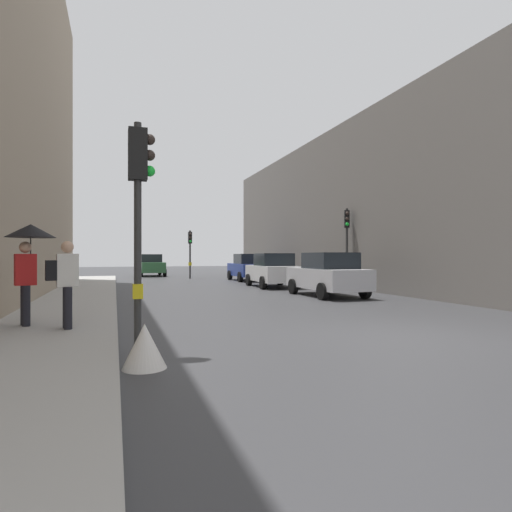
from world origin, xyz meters
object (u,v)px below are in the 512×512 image
object	(u,v)px
pedestrian_with_umbrella	(29,246)
pedestrian_with_black_backpack	(65,279)
car_white_compact	(272,270)
warning_sign_triangle	(144,346)
traffic_light_near_left	(139,195)
traffic_light_far_median	(190,245)
car_green_estate	(151,265)
car_silver_hatchback	(328,274)
traffic_light_mid_street	(347,234)
car_blue_van	(248,267)

from	to	relation	value
pedestrian_with_umbrella	pedestrian_with_black_backpack	bearing A→B (deg)	-42.80
car_white_compact	warning_sign_triangle	size ratio (longest dim) A/B	6.57
traffic_light_near_left	pedestrian_with_umbrella	size ratio (longest dim) A/B	1.78
traffic_light_far_median	car_green_estate	world-z (taller)	traffic_light_far_median
pedestrian_with_black_backpack	warning_sign_triangle	size ratio (longest dim) A/B	2.72
car_silver_hatchback	car_white_compact	world-z (taller)	same
traffic_light_mid_street	pedestrian_with_umbrella	size ratio (longest dim) A/B	1.84
car_green_estate	car_blue_van	bearing A→B (deg)	-57.51
car_blue_van	warning_sign_triangle	distance (m)	21.88
car_white_compact	car_blue_van	xyz separation A→B (m)	(0.52, 5.91, 0.00)
car_green_estate	car_white_compact	size ratio (longest dim) A/B	1.00
car_green_estate	pedestrian_with_black_backpack	xyz separation A→B (m)	(-3.73, -26.10, 0.29)
pedestrian_with_umbrella	warning_sign_triangle	bearing A→B (deg)	-60.24
pedestrian_with_umbrella	pedestrian_with_black_backpack	world-z (taller)	pedestrian_with_umbrella
car_white_compact	car_blue_van	size ratio (longest dim) A/B	1.01
traffic_light_mid_street	car_silver_hatchback	bearing A→B (deg)	-131.88
traffic_light_far_median	traffic_light_near_left	size ratio (longest dim) A/B	0.91
car_green_estate	pedestrian_with_umbrella	bearing A→B (deg)	-100.04
traffic_light_near_left	car_silver_hatchback	size ratio (longest dim) A/B	0.90
traffic_light_far_median	car_white_compact	world-z (taller)	traffic_light_far_median
car_blue_van	pedestrian_with_black_backpack	world-z (taller)	pedestrian_with_black_backpack
traffic_light_mid_street	car_white_compact	xyz separation A→B (m)	(-2.89, 2.56, -1.83)
car_silver_hatchback	pedestrian_with_umbrella	bearing A→B (deg)	-151.53
traffic_light_far_median	car_silver_hatchback	xyz separation A→B (m)	(3.02, -15.10, -1.51)
car_blue_van	pedestrian_with_umbrella	size ratio (longest dim) A/B	1.98
pedestrian_with_black_backpack	car_silver_hatchback	bearing A→B (deg)	33.67
traffic_light_mid_street	warning_sign_triangle	bearing A→B (deg)	-130.83
car_white_compact	traffic_light_far_median	bearing A→B (deg)	105.35
traffic_light_far_median	warning_sign_triangle	xyz separation A→B (m)	(-4.73, -24.19, -2.06)
traffic_light_mid_street	warning_sign_triangle	size ratio (longest dim) A/B	6.06
pedestrian_with_black_backpack	warning_sign_triangle	bearing A→B (deg)	-65.70
car_blue_van	pedestrian_with_black_backpack	size ratio (longest dim) A/B	2.39
warning_sign_triangle	car_green_estate	bearing A→B (deg)	85.35
car_silver_hatchback	warning_sign_triangle	size ratio (longest dim) A/B	6.48
car_blue_van	car_green_estate	bearing A→B (deg)	122.49
traffic_light_mid_street	car_silver_hatchback	world-z (taller)	traffic_light_mid_street
traffic_light_far_median	warning_sign_triangle	distance (m)	24.73
traffic_light_far_median	warning_sign_triangle	bearing A→B (deg)	-101.07
traffic_light_near_left	car_blue_van	distance (m)	21.14
car_white_compact	pedestrian_with_umbrella	world-z (taller)	pedestrian_with_umbrella
pedestrian_with_umbrella	warning_sign_triangle	size ratio (longest dim) A/B	3.29
traffic_light_mid_street	car_blue_van	bearing A→B (deg)	105.63
car_blue_van	pedestrian_with_black_backpack	distance (m)	19.70
traffic_light_far_median	car_white_compact	bearing A→B (deg)	-74.65
traffic_light_far_median	car_silver_hatchback	world-z (taller)	traffic_light_far_median
traffic_light_mid_street	warning_sign_triangle	world-z (taller)	traffic_light_mid_street
traffic_light_far_median	traffic_light_near_left	bearing A→B (deg)	-101.54
car_silver_hatchback	car_white_compact	size ratio (longest dim) A/B	0.99
car_silver_hatchback	warning_sign_triangle	distance (m)	11.96
car_silver_hatchback	traffic_light_mid_street	bearing A→B (deg)	48.12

